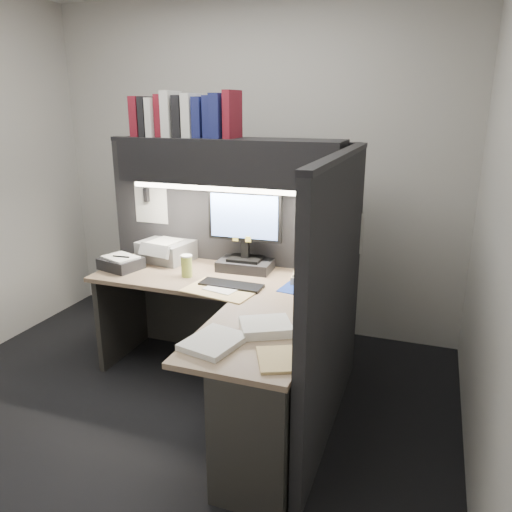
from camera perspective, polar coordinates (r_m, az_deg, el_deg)
name	(u,v)px	position (r m, az deg, el deg)	size (l,w,h in m)	color
floor	(170,410)	(3.37, -9.81, -16.95)	(3.50, 3.50, 0.00)	black
wall_back	(251,169)	(4.20, -0.59, 9.88)	(3.50, 0.04, 2.70)	beige
wall_right	(502,226)	(2.48, 26.33, 3.13)	(0.04, 3.00, 2.70)	beige
partition_back	(229,251)	(3.78, -3.14, 0.52)	(1.90, 0.06, 1.60)	black
partition_right	(333,303)	(2.84, 8.84, -5.37)	(0.06, 1.50, 1.60)	black
desk	(230,359)	(2.97, -2.94, -11.68)	(1.70, 1.53, 0.73)	#836C53
overhead_shelf	(230,161)	(3.44, -3.02, 10.81)	(1.55, 0.34, 0.30)	black
task_light_tube	(222,189)	(3.34, -3.91, 7.65)	(0.04, 0.04, 1.32)	white
monitor	(245,240)	(3.50, -1.26, 1.88)	(0.53, 0.25, 0.57)	black
keyboard	(231,285)	(3.25, -2.84, -3.34)	(0.42, 0.14, 0.02)	black
mousepad	(300,289)	(3.22, 5.05, -3.78)	(0.24, 0.22, 0.00)	navy
mouse	(301,285)	(3.21, 5.15, -3.37)	(0.07, 0.11, 0.04)	black
telephone	(309,275)	(3.35, 6.10, -2.17)	(0.21, 0.22, 0.09)	beige
coffee_cup	(187,267)	(3.45, -7.93, -1.21)	(0.08, 0.08, 0.14)	#BDBF4C
printer	(167,250)	(3.85, -10.16, 0.64)	(0.37, 0.31, 0.15)	gray
notebook_stack	(121,263)	(3.72, -15.17, -0.82)	(0.27, 0.23, 0.08)	black
open_folder	(221,290)	(3.19, -4.03, -3.88)	(0.45, 0.30, 0.01)	tan
paper_stack_a	(266,327)	(2.63, 1.10, -8.10)	(0.26, 0.22, 0.05)	white
paper_stack_b	(214,342)	(2.50, -4.83, -9.74)	(0.24, 0.30, 0.03)	white
manila_stack	(279,359)	(2.36, 2.66, -11.70)	(0.20, 0.25, 0.01)	tan
binder_row	(185,116)	(3.56, -8.09, 15.57)	(0.76, 0.26, 0.31)	maroon
pinned_papers	(262,235)	(3.24, 0.66, 2.43)	(1.76, 1.31, 0.51)	white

